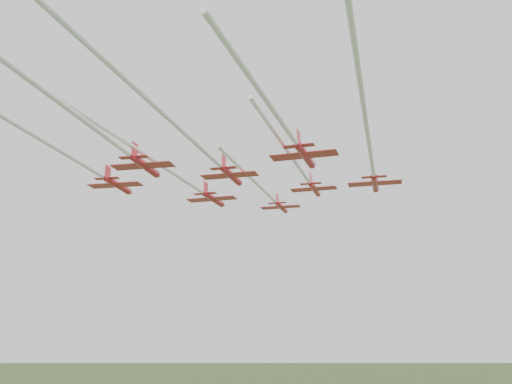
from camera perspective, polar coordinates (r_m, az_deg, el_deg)
The scene contains 8 objects.
jet_lead at distance 110.32m, azimuth 1.36°, elevation -0.37°, with size 16.67×43.56×2.49m.
jet_row2_left at distance 98.87m, azimuth -7.49°, elevation 1.39°, with size 21.62×60.88×2.94m.
jet_row2_right at distance 95.23m, azimuth 4.73°, elevation 1.93°, with size 17.51×45.93×2.52m.
jet_row3_left at distance 90.65m, azimuth -17.76°, elevation 3.18°, with size 25.51×57.88×2.86m.
jet_row3_mid at distance 81.46m, azimuth -5.68°, elevation 4.55°, with size 22.63×58.52×2.84m.
jet_row3_right at distance 74.49m, azimuth 11.29°, elevation 4.45°, with size 24.74×61.15×2.48m.
jet_row4_left at distance 78.73m, azimuth -13.97°, elevation 4.77°, with size 20.92×46.54×2.85m.
jet_row4_right at distance 72.25m, azimuth 3.52°, elevation 5.69°, with size 15.83×42.53×2.82m.
Camera 1 is at (54.87, -80.80, 34.22)m, focal length 40.00 mm.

